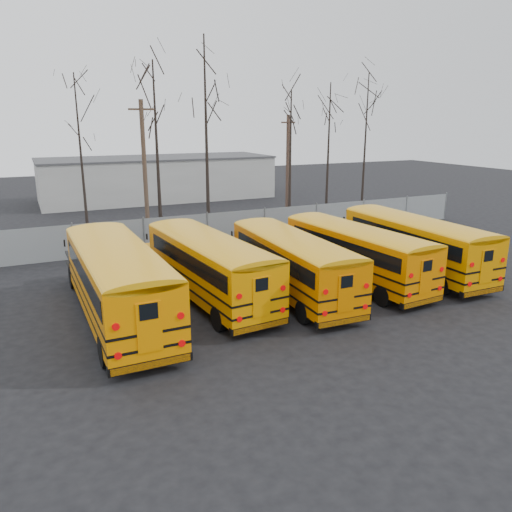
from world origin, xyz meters
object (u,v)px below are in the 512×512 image
bus_d (353,249)px  bus_e (412,240)px  bus_a (116,276)px  bus_c (290,259)px  bus_b (207,262)px  utility_pole_left (145,170)px  utility_pole_right (287,169)px

bus_d → bus_e: 3.65m
bus_a → bus_c: size_ratio=1.11×
bus_b → bus_d: size_ratio=1.04×
bus_a → bus_b: 4.08m
bus_d → bus_e: bearing=-3.9°
bus_d → utility_pole_left: size_ratio=1.16×
bus_d → utility_pole_left: utility_pole_left is taller
bus_b → utility_pole_right: 17.33m
bus_a → utility_pole_right: (15.08, 13.96, 2.25)m
bus_d → utility_pole_left: (-6.90, 12.84, 2.88)m
bus_c → bus_e: size_ratio=0.97×
bus_c → bus_e: (7.26, 0.31, 0.06)m
bus_e → utility_pole_left: utility_pole_left is taller
bus_d → bus_b: bearing=170.1°
bus_b → utility_pole_left: utility_pole_left is taller
bus_b → bus_e: bus_e is taller
bus_d → utility_pole_right: utility_pole_right is taller
bus_b → utility_pole_left: (0.28, 12.14, 2.83)m
bus_b → utility_pole_left: size_ratio=1.20×
bus_a → bus_d: size_ratio=1.10×
bus_d → utility_pole_right: bearing=69.9°
bus_c → bus_d: bus_c is taller
bus_c → bus_e: bus_e is taller
bus_c → utility_pole_right: utility_pole_right is taller
bus_a → bus_b: size_ratio=1.07×
bus_c → bus_a: bearing=-178.7°
bus_a → bus_c: bearing=-1.6°
utility_pole_left → bus_a: bearing=-101.3°
bus_b → bus_e: 10.85m
bus_b → bus_e: size_ratio=1.00×
bus_b → bus_d: bus_b is taller
bus_c → utility_pole_left: bearing=106.3°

